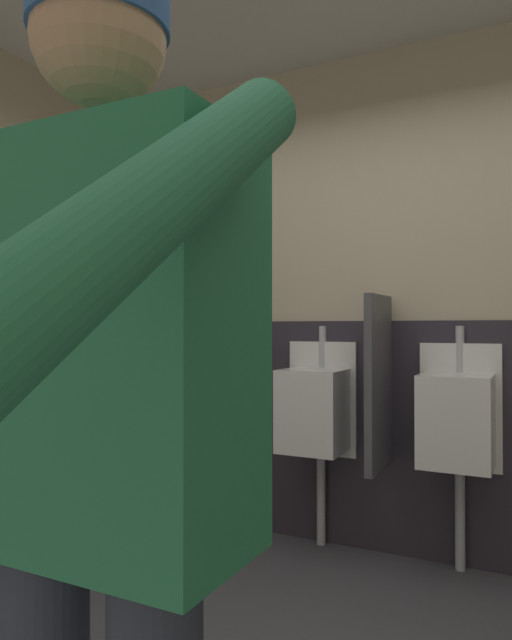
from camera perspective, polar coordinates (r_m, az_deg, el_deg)
name	(u,v)px	position (r m, az deg, el deg)	size (l,w,h in m)	color
wall_back	(407,299)	(3.25, 14.95, 2.08)	(4.60, 0.12, 2.78)	beige
wainscot_band_back	(404,438)	(3.23, 14.71, -11.40)	(4.00, 0.03, 1.27)	#2D2833
urinal_left	(315,409)	(3.20, 6.00, -8.93)	(0.40, 0.34, 1.24)	white
urinal_middle	(457,419)	(3.01, 19.62, -9.39)	(0.40, 0.34, 1.24)	white
privacy_divider_panel	(379,382)	(3.00, 12.25, -6.13)	(0.04, 0.40, 0.90)	#4C4C51
person	(94,441)	(0.92, -16.01, -11.62)	(0.70, 0.60, 1.78)	#2D3342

